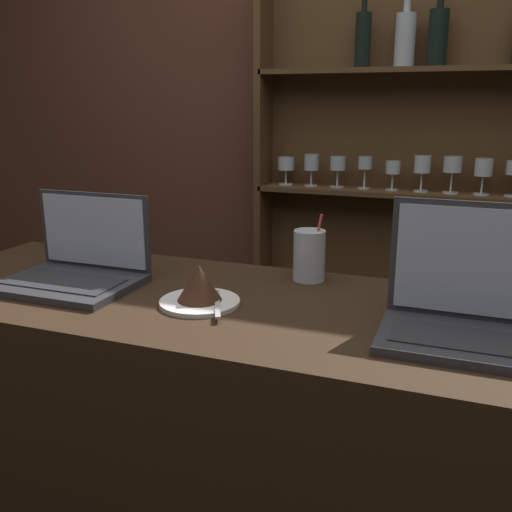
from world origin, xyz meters
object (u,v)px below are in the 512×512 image
Objects in this scene: cake_plate at (200,288)px; laptop_near at (76,266)px; water_glass at (309,255)px; laptop_far at (469,309)px.

laptop_near is at bearing 175.06° from cake_plate.
laptop_far is at bearing -33.53° from water_glass.
water_glass is at bearing 55.61° from cake_plate.
cake_plate is 1.08× the size of water_glass.
water_glass is at bearing 23.49° from laptop_near.
water_glass reaches higher than cake_plate.
laptop_far reaches higher than laptop_near.
laptop_far is at bearing -1.41° from laptop_near.
laptop_near is 1.02× the size of laptop_far.
cake_plate is at bearing -124.39° from water_glass.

